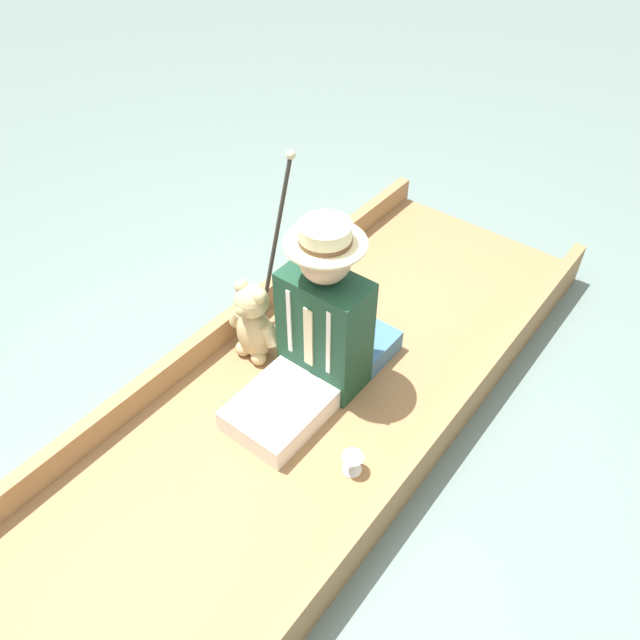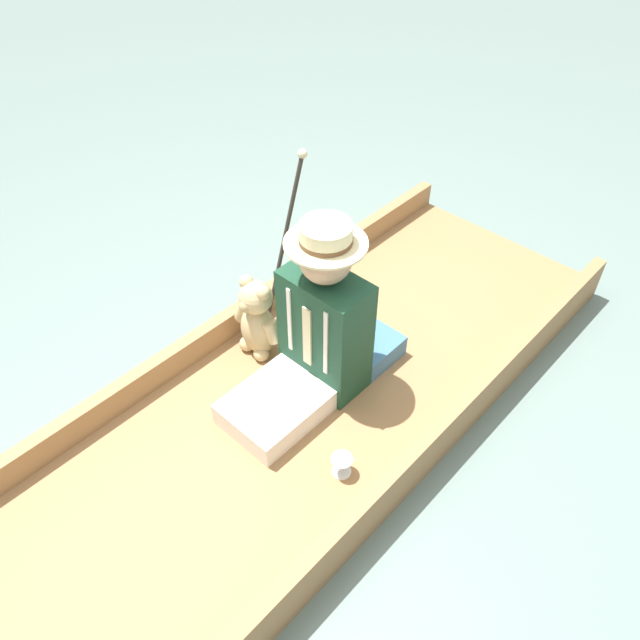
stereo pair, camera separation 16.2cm
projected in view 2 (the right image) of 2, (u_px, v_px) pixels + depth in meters
The scene contains 7 objects.
ground_plane at pixel (308, 412), 2.79m from camera, with size 16.00×16.00×0.00m, color slate.
punt_boat at pixel (308, 403), 2.75m from camera, with size 1.17×3.26×0.23m.
seat_cushion at pixel (359, 341), 2.91m from camera, with size 0.36×0.25×0.11m.
seated_person at pixel (315, 333), 2.57m from camera, with size 0.37×0.67×0.82m.
teddy_bear at pixel (257, 320), 2.80m from camera, with size 0.29×0.17×0.42m.
wine_glass at pixel (342, 463), 2.41m from camera, with size 0.09×0.09×0.09m.
walking_cane at pixel (287, 227), 2.83m from camera, with size 0.04×0.30×0.83m.
Camera 2 is at (-1.23, 1.25, 2.22)m, focal length 35.00 mm.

